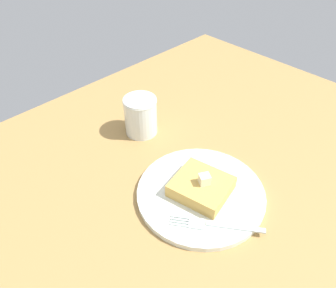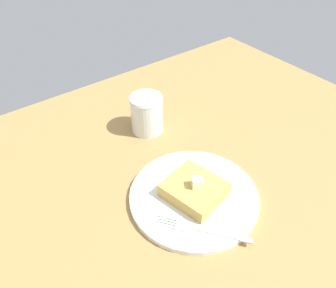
# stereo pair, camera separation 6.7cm
# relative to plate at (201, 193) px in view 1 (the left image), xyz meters

# --- Properties ---
(table_surface) EXTENTS (1.24, 1.24, 0.03)m
(table_surface) POSITION_rel_plate_xyz_m (-0.02, -0.12, -0.02)
(table_surface) COLOR #A07B45
(table_surface) RESTS_ON ground
(plate) EXTENTS (0.24, 0.24, 0.01)m
(plate) POSITION_rel_plate_xyz_m (0.00, 0.00, 0.00)
(plate) COLOR silver
(plate) RESTS_ON table_surface
(toast_slice_center) EXTENTS (0.11, 0.12, 0.03)m
(toast_slice_center) POSITION_rel_plate_xyz_m (0.00, -0.00, 0.02)
(toast_slice_center) COLOR gold
(toast_slice_center) RESTS_ON plate
(butter_pat_primary) EXTENTS (0.03, 0.02, 0.02)m
(butter_pat_primary) POSITION_rel_plate_xyz_m (0.00, -0.00, 0.04)
(butter_pat_primary) COLOR #F9EFC6
(butter_pat_primary) RESTS_ON toast_slice_center
(fork) EXTENTS (0.11, 0.14, 0.00)m
(fork) POSITION_rel_plate_xyz_m (-0.05, -0.06, 0.01)
(fork) COLOR silver
(fork) RESTS_ON plate
(syrup_jar) EXTENTS (0.08, 0.08, 0.09)m
(syrup_jar) POSITION_rel_plate_xyz_m (0.05, 0.23, 0.04)
(syrup_jar) COLOR #5A2511
(syrup_jar) RESTS_ON table_surface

